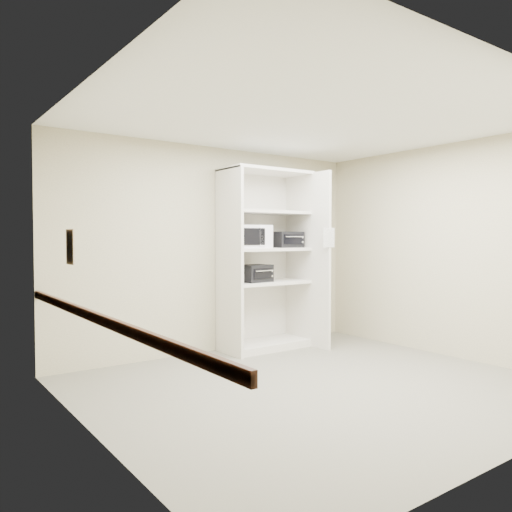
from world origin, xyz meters
TOP-DOWN VIEW (x-y plane):
  - floor at (0.00, 0.00)m, footprint 4.50×4.00m
  - ceiling at (0.00, 0.00)m, footprint 4.50×4.00m
  - wall_back at (0.00, 2.00)m, footprint 4.50×0.02m
  - wall_left at (-2.25, 0.00)m, footprint 0.02×4.00m
  - wall_right at (2.25, 0.00)m, footprint 0.02×4.00m
  - shelving_unit at (0.67, 1.70)m, footprint 1.24×0.92m
  - microwave at (0.33, 1.67)m, footprint 0.55×0.45m
  - toaster_oven_upper at (0.99, 1.69)m, footprint 0.40×0.32m
  - toaster_oven_lower at (0.42, 1.68)m, footprint 0.45×0.36m
  - paper_sign at (1.19, 1.07)m, footprint 0.20×0.01m
  - chair_rail at (-2.23, 0.00)m, footprint 0.04×3.98m
  - wall_poster at (-2.24, 0.68)m, footprint 0.01×0.22m

SIDE VIEW (x-z plane):
  - floor at x=0.00m, z-range -0.01..0.01m
  - chair_rail at x=-2.23m, z-range 0.86..0.94m
  - toaster_oven_lower at x=0.42m, z-range 0.92..1.15m
  - shelving_unit at x=0.67m, z-range -0.08..2.34m
  - wall_back at x=0.00m, z-range 0.00..2.70m
  - wall_left at x=-2.25m, z-range 0.00..2.70m
  - wall_right at x=2.25m, z-range 0.00..2.70m
  - wall_poster at x=-2.24m, z-range 1.27..1.58m
  - toaster_oven_upper at x=0.99m, z-range 1.37..1.59m
  - paper_sign at x=1.19m, z-range 1.38..1.63m
  - microwave at x=0.33m, z-range 1.37..1.67m
  - ceiling at x=0.00m, z-range 2.70..2.71m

